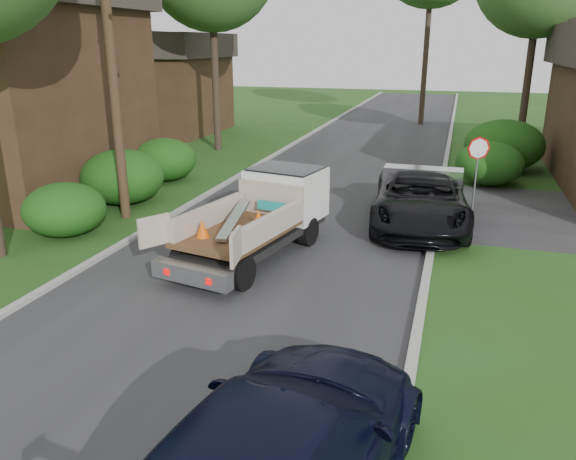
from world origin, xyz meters
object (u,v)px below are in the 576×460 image
(flatbed_truck, at_px, (268,209))
(black_pickup, at_px, (420,199))
(utility_pole, at_px, (110,49))
(house_left_far, at_px, (159,82))
(stop_sign, at_px, (478,158))

(flatbed_truck, bearing_deg, black_pickup, 53.14)
(utility_pole, distance_m, house_left_far, 18.93)
(flatbed_truck, height_order, black_pickup, flatbed_truck)
(black_pickup, bearing_deg, utility_pole, -172.42)
(house_left_far, height_order, flatbed_truck, house_left_far)
(house_left_far, bearing_deg, stop_sign, -34.81)
(house_left_far, distance_m, black_pickup, 22.91)
(stop_sign, relative_size, flatbed_truck, 0.43)
(stop_sign, relative_size, house_left_far, 0.33)
(stop_sign, height_order, house_left_far, house_left_far)
(stop_sign, height_order, black_pickup, stop_sign)
(stop_sign, bearing_deg, house_left_far, 145.19)
(utility_pole, distance_m, flatbed_truck, 6.83)
(house_left_far, bearing_deg, flatbed_truck, -54.11)
(flatbed_truck, bearing_deg, stop_sign, 56.88)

